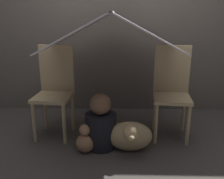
{
  "coord_description": "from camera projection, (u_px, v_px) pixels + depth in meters",
  "views": [
    {
      "loc": [
        0.06,
        -2.24,
        1.29
      ],
      "look_at": [
        0.0,
        0.24,
        0.54
      ],
      "focal_mm": 40.0,
      "sensor_mm": 36.0,
      "label": 1
    }
  ],
  "objects": [
    {
      "name": "ground_plane",
      "position": [
        111.0,
        147.0,
        2.52
      ],
      "size": [
        8.8,
        8.8,
        0.0
      ],
      "primitive_type": "plane",
      "color": "#47423D"
    },
    {
      "name": "sheet_canopy",
      "position": [
        112.0,
        30.0,
        2.42
      ],
      "size": [
        1.26,
        1.12,
        0.34
      ],
      "color": "silver"
    },
    {
      "name": "chair_left",
      "position": [
        55.0,
        88.0,
        2.68
      ],
      "size": [
        0.41,
        0.41,
        0.98
      ],
      "rotation": [
        0.0,
        0.0,
        -0.1
      ],
      "color": "#D1B27F",
      "rests_on": "ground_plane"
    },
    {
      "name": "wall_back",
      "position": [
        114.0,
        17.0,
        3.21
      ],
      "size": [
        7.0,
        0.05,
        2.5
      ],
      "color": "#6B6056",
      "rests_on": "ground_plane"
    },
    {
      "name": "plush_toy",
      "position": [
        85.0,
        141.0,
        2.41
      ],
      "size": [
        0.18,
        0.18,
        0.28
      ],
      "color": "tan",
      "rests_on": "ground_plane"
    },
    {
      "name": "dog",
      "position": [
        130.0,
        136.0,
        2.39
      ],
      "size": [
        0.43,
        0.36,
        0.37
      ],
      "color": "tan",
      "rests_on": "ground_plane"
    },
    {
      "name": "chair_right",
      "position": [
        172.0,
        89.0,
        2.65
      ],
      "size": [
        0.41,
        0.41,
        0.98
      ],
      "rotation": [
        0.0,
        0.0,
        -0.1
      ],
      "color": "#D1B27F",
      "rests_on": "ground_plane"
    },
    {
      "name": "floor_cushion",
      "position": [
        116.0,
        132.0,
        2.73
      ],
      "size": [
        0.32,
        0.26,
        0.1
      ],
      "color": "#E5CC66",
      "rests_on": "ground_plane"
    },
    {
      "name": "person_front",
      "position": [
        101.0,
        125.0,
        2.47
      ],
      "size": [
        0.31,
        0.31,
        0.56
      ],
      "color": "black",
      "rests_on": "ground_plane"
    }
  ]
}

